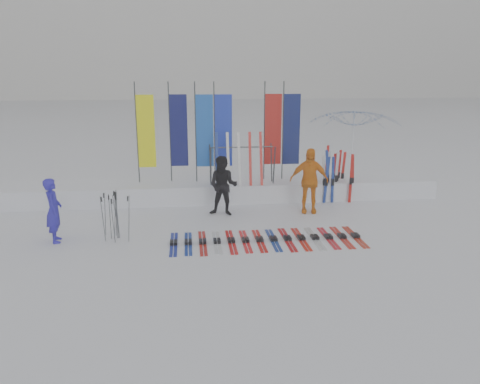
{
  "coord_description": "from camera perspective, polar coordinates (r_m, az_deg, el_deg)",
  "views": [
    {
      "loc": [
        -1.16,
        -10.34,
        4.13
      ],
      "look_at": [
        0.2,
        1.6,
        1.0
      ],
      "focal_mm": 35.0,
      "sensor_mm": 36.0,
      "label": 1
    }
  ],
  "objects": [
    {
      "name": "ski_row",
      "position": [
        11.77,
        3.24,
        -5.79
      ],
      "size": [
        4.77,
        1.69,
        0.07
      ],
      "color": "navy",
      "rests_on": "ground"
    },
    {
      "name": "pole_cluster",
      "position": [
        12.12,
        -15.06,
        -2.9
      ],
      "size": [
        0.75,
        0.72,
        1.25
      ],
      "color": "#595B60",
      "rests_on": "ground"
    },
    {
      "name": "person_blue",
      "position": [
        12.34,
        -21.77,
        -2.09
      ],
      "size": [
        0.5,
        0.66,
        1.61
      ],
      "primitive_type": "imported",
      "rotation": [
        0.0,
        0.0,
        1.79
      ],
      "color": "#261FB5",
      "rests_on": "ground"
    },
    {
      "name": "ground",
      "position": [
        11.19,
        -0.09,
        -7.05
      ],
      "size": [
        120.0,
        120.0,
        0.0
      ],
      "primitive_type": "plane",
      "color": "white",
      "rests_on": "ground"
    },
    {
      "name": "tent_canopy",
      "position": [
        17.02,
        13.57,
        5.17
      ],
      "size": [
        3.94,
        3.98,
        2.92
      ],
      "primitive_type": "imported",
      "rotation": [
        0.0,
        0.0,
        -0.27
      ],
      "color": "white",
      "rests_on": "ground"
    },
    {
      "name": "ski_rack",
      "position": [
        14.89,
        0.23,
        3.97
      ],
      "size": [
        2.04,
        0.8,
        1.23
      ],
      "color": "#383A3F",
      "rests_on": "ground"
    },
    {
      "name": "snow_bank",
      "position": [
        15.46,
        -1.99,
        0.25
      ],
      "size": [
        14.0,
        1.6,
        0.6
      ],
      "primitive_type": "cube",
      "color": "white",
      "rests_on": "ground"
    },
    {
      "name": "person_yellow",
      "position": [
        14.0,
        8.41,
        1.39
      ],
      "size": [
        1.2,
        0.67,
        1.94
      ],
      "primitive_type": "imported",
      "rotation": [
        0.0,
        0.0,
        -0.18
      ],
      "color": "orange",
      "rests_on": "ground"
    },
    {
      "name": "upright_skis",
      "position": [
        15.58,
        11.01,
        1.9
      ],
      "size": [
        1.38,
        1.07,
        1.7
      ],
      "color": "red",
      "rests_on": "ground"
    },
    {
      "name": "feather_flags",
      "position": [
        15.23,
        -2.55,
        7.47
      ],
      "size": [
        5.29,
        0.22,
        3.2
      ],
      "color": "#383A3F",
      "rests_on": "ground"
    },
    {
      "name": "person_black",
      "position": [
        13.6,
        -2.05,
        0.74
      ],
      "size": [
        1.0,
        0.88,
        1.75
      ],
      "primitive_type": "imported",
      "rotation": [
        0.0,
        0.0,
        -0.28
      ],
      "color": "black",
      "rests_on": "ground"
    }
  ]
}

